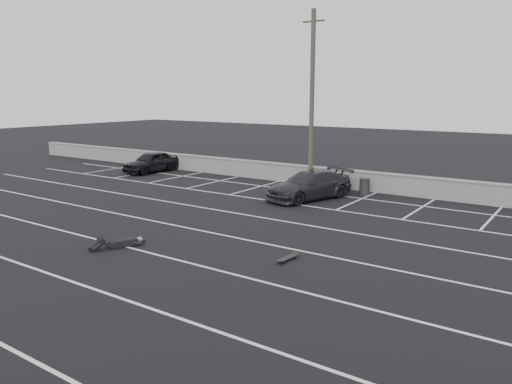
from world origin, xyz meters
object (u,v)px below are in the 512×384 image
Objects in this scene: car_left at (151,162)px; skateboard at (287,258)px; car_right at (309,185)px; trash_bin at (364,187)px; person at (126,239)px; utility_pole at (312,100)px.

car_left reaches higher than skateboard.
car_right is 5.51× the size of trash_bin.
car_left is 16.35m from person.
trash_bin is (14.51, 0.92, -0.25)m from car_left.
car_right reaches higher than skateboard.
car_left is at bearing 153.30° from skateboard.
car_left is 19.40m from skateboard.
utility_pole reaches higher than person.
person is 5.65m from skateboard.
utility_pole is 11.01× the size of trash_bin.
car_right is 9.42m from skateboard.
trash_bin reaches higher than skateboard.
skateboard is at bearing 40.92° from person.
person reaches higher than skateboard.
car_right is at bearing 104.32° from person.
trash_bin is 0.34× the size of person.
utility_pole reaches higher than car_right.
person is at bearing -90.00° from utility_pole.
trash_bin is 11.20m from skateboard.
car_right is at bearing -62.45° from utility_pole.
skateboard is at bearing -64.63° from utility_pole.
car_right reaches higher than trash_bin.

